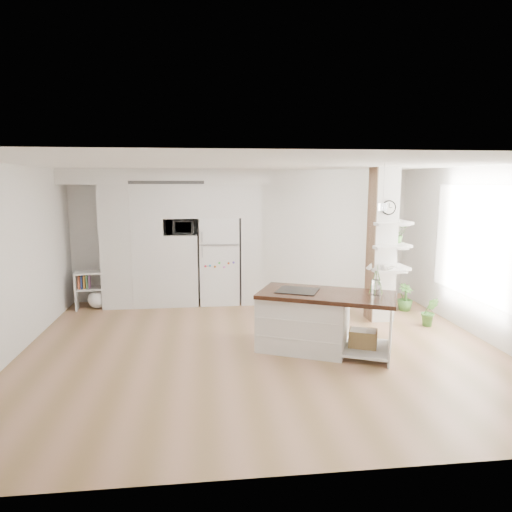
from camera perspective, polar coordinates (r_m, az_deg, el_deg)
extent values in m
cube|color=tan|center=(6.95, 0.64, -11.41)|extent=(7.00, 6.00, 0.01)
cube|color=white|center=(6.50, 0.69, 11.43)|extent=(7.00, 6.00, 0.04)
cube|color=silver|center=(9.55, -1.59, 2.64)|extent=(7.00, 0.04, 2.70)
cube|color=silver|center=(3.71, 6.52, -8.14)|extent=(7.00, 0.04, 2.70)
cube|color=silver|center=(7.07, -28.74, -0.87)|extent=(0.04, 6.00, 2.70)
cube|color=silver|center=(7.84, 26.96, 0.16)|extent=(0.04, 6.00, 2.70)
cube|color=silver|center=(9.31, -15.02, 1.23)|extent=(1.20, 0.65, 2.40)
cube|color=silver|center=(9.30, -9.25, -1.64)|extent=(0.65, 0.65, 1.42)
cube|color=silver|center=(9.14, -9.47, 6.78)|extent=(0.65, 0.65, 0.65)
cube|color=silver|center=(9.14, -4.74, 6.88)|extent=(0.85, 0.65, 0.65)
cube|color=silver|center=(9.26, -0.79, 1.50)|extent=(0.40, 0.65, 2.40)
cube|color=silver|center=(9.13, -10.99, 9.72)|extent=(4.00, 0.70, 0.30)
cube|color=#262626|center=(8.79, -11.14, 9.02)|extent=(1.40, 0.04, 0.06)
cube|color=white|center=(9.28, -4.64, -0.55)|extent=(0.78, 0.66, 1.75)
cube|color=#B2B2B7|center=(8.88, -4.59, 1.40)|extent=(0.78, 0.01, 0.03)
cube|color=silver|center=(8.33, 15.49, 1.33)|extent=(0.40, 0.40, 2.70)
cube|color=tan|center=(8.26, 14.14, 1.31)|extent=(0.02, 0.40, 2.70)
cube|color=tan|center=(8.53, 14.97, 1.52)|extent=(0.40, 0.02, 2.70)
cylinder|color=black|center=(8.08, 16.24, 5.83)|extent=(0.25, 0.03, 0.25)
cylinder|color=white|center=(8.07, 16.29, 5.82)|extent=(0.21, 0.01, 0.21)
plane|color=white|center=(8.06, 25.76, 1.55)|extent=(0.00, 2.40, 2.40)
cylinder|color=white|center=(7.07, 14.41, 6.27)|extent=(0.12, 0.12, 0.10)
cube|color=silver|center=(6.85, 5.94, -8.18)|extent=(1.48, 1.27, 0.81)
cube|color=silver|center=(6.83, 13.60, -11.11)|extent=(0.96, 1.03, 0.04)
cube|color=silver|center=(6.72, 16.48, -8.87)|extent=(0.37, 0.76, 0.81)
cube|color=#381C11|center=(6.67, 8.85, -4.84)|extent=(2.14, 1.63, 0.06)
cube|color=black|center=(6.74, 5.20, -4.32)|extent=(0.73, 0.68, 0.01)
cube|color=olive|center=(6.79, 13.23, -9.98)|extent=(0.47, 0.42, 0.24)
cylinder|color=white|center=(6.67, 14.78, -3.82)|extent=(0.12, 0.12, 0.22)
cube|color=silver|center=(9.48, -21.54, -4.09)|extent=(0.08, 0.36, 0.73)
cube|color=silver|center=(9.42, -17.99, -3.98)|extent=(0.08, 0.36, 0.73)
cube|color=silver|center=(9.38, -19.89, -1.95)|extent=(0.66, 0.43, 0.03)
cube|color=silver|center=(9.44, -19.78, -3.85)|extent=(0.63, 0.43, 0.03)
sphere|color=white|center=(9.48, -19.21, -5.13)|extent=(0.36, 0.36, 0.36)
imported|color=#468133|center=(8.41, 20.87, -6.52)|extent=(0.33, 0.30, 0.51)
imported|color=#468133|center=(9.24, 18.13, -4.93)|extent=(0.37, 0.37, 0.52)
imported|color=#2D2D2D|center=(9.13, -9.40, 3.60)|extent=(0.54, 0.37, 0.30)
imported|color=#468133|center=(8.53, 17.35, 2.61)|extent=(0.27, 0.23, 0.30)
imported|color=white|center=(8.11, 16.17, -1.41)|extent=(0.22, 0.22, 0.05)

